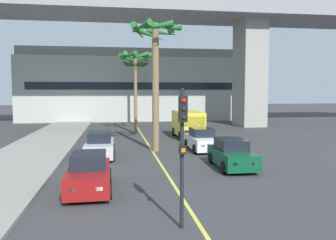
{
  "coord_description": "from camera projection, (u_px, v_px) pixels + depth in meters",
  "views": [
    {
      "loc": [
        -2.53,
        -2.5,
        4.09
      ],
      "look_at": [
        0.0,
        14.0,
        2.73
      ],
      "focal_mm": 37.17,
      "sensor_mm": 36.0,
      "label": 1
    }
  ],
  "objects": [
    {
      "name": "lane_stripe_center",
      "position": [
        148.0,
        145.0,
        26.82
      ],
      "size": [
        0.14,
        56.0,
        0.01
      ],
      "primitive_type": "cube",
      "color": "#DBCC4C",
      "rests_on": "ground"
    },
    {
      "name": "delivery_van",
      "position": [
        188.0,
        123.0,
        30.96
      ],
      "size": [
        2.19,
        5.27,
        2.36
      ],
      "color": "yellow",
      "rests_on": "ground"
    },
    {
      "name": "car_queue_front",
      "position": [
        89.0,
        173.0,
        14.37
      ],
      "size": [
        1.89,
        4.13,
        1.56
      ],
      "color": "maroon",
      "rests_on": "ground"
    },
    {
      "name": "palm_tree_far_median",
      "position": [
        136.0,
        72.0,
        43.41
      ],
      "size": [
        3.18,
        3.24,
        7.95
      ],
      "color": "brown",
      "rests_on": "ground"
    },
    {
      "name": "bridge_overpass",
      "position": [
        146.0,
        10.0,
        39.13
      ],
      "size": [
        87.07,
        8.0,
        16.74
      ],
      "color": "gray",
      "rests_on": "ground"
    },
    {
      "name": "car_queue_fourth",
      "position": [
        100.0,
        146.0,
        21.66
      ],
      "size": [
        1.85,
        4.11,
        1.56
      ],
      "color": "#B7BABF",
      "rests_on": "ground"
    },
    {
      "name": "palm_tree_near_median",
      "position": [
        155.0,
        51.0,
        23.43
      ],
      "size": [
        3.62,
        3.64,
        8.75
      ],
      "color": "brown",
      "rests_on": "ground"
    },
    {
      "name": "car_queue_second",
      "position": [
        202.0,
        140.0,
        24.34
      ],
      "size": [
        1.86,
        4.12,
        1.56
      ],
      "color": "white",
      "rests_on": "ground"
    },
    {
      "name": "pier_building_backdrop",
      "position": [
        132.0,
        86.0,
        50.92
      ],
      "size": [
        31.19,
        8.04,
        10.07
      ],
      "color": "#ADB2A8",
      "rests_on": "ground"
    },
    {
      "name": "palm_tree_mid_median",
      "position": [
        135.0,
        64.0,
        33.57
      ],
      "size": [
        3.47,
        3.48,
        8.0
      ],
      "color": "brown",
      "rests_on": "ground"
    },
    {
      "name": "car_queue_third",
      "position": [
        232.0,
        154.0,
        18.74
      ],
      "size": [
        1.91,
        4.14,
        1.56
      ],
      "color": "#0C4728",
      "rests_on": "ground"
    },
    {
      "name": "sidewalk_left",
      "position": [
        7.0,
        171.0,
        17.73
      ],
      "size": [
        4.8,
        80.0,
        0.15
      ],
      "primitive_type": "cube",
      "color": "gray",
      "rests_on": "ground"
    },
    {
      "name": "traffic_light_median_near",
      "position": [
        182.0,
        139.0,
        10.16
      ],
      "size": [
        0.24,
        0.37,
        4.2
      ],
      "color": "black",
      "rests_on": "ground"
    }
  ]
}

